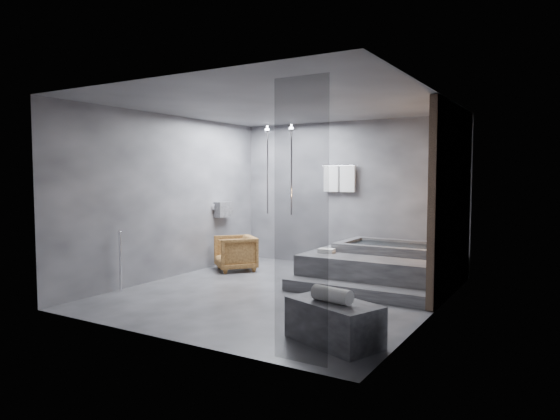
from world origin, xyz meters
The scene contains 7 objects.
room centered at (0.40, 0.24, 1.73)m, with size 5.00×5.04×2.82m.
tub_deck centered at (1.05, 1.45, 0.25)m, with size 2.20×2.00×0.50m, color #353537.
tub_step centered at (1.05, 0.27, 0.09)m, with size 2.20×0.36×0.18m, color #353537.
concrete_bench centered at (1.63, -1.68, 0.22)m, with size 0.99×0.54×0.44m, color #323234.
driftwood_chair centered at (-1.64, 1.07, 0.32)m, with size 0.69×0.71×0.65m, color #492C12.
rolled_towel centered at (1.63, -1.73, 0.53)m, with size 0.16×0.16×0.45m, color white.
deck_towel centered at (0.29, 0.95, 0.53)m, with size 0.26×0.19×0.07m, color silver.
Camera 1 is at (3.79, -6.39, 1.77)m, focal length 32.00 mm.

